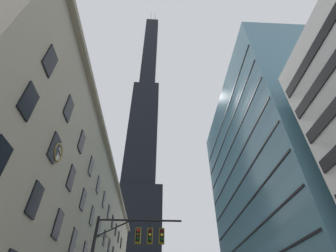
{
  "coord_description": "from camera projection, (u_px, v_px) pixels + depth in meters",
  "views": [
    {
      "loc": [
        -2.85,
        -12.73,
        1.76
      ],
      "look_at": [
        -1.66,
        12.35,
        22.77
      ],
      "focal_mm": 25.63,
      "sensor_mm": 36.0,
      "label": 1
    }
  ],
  "objects": [
    {
      "name": "glass_office_midrise",
      "position": [
        276.0,
        182.0,
        42.25
      ],
      "size": [
        14.33,
        36.03,
        42.64
      ],
      "color": "teal",
      "rests_on": "ground"
    },
    {
      "name": "traffic_signal_mast",
      "position": [
        132.0,
        248.0,
        16.77
      ],
      "size": [
        6.41,
        0.63,
        7.95
      ],
      "color": "black",
      "rests_on": "sidewalk_left"
    },
    {
      "name": "station_building",
      "position": [
        61.0,
        240.0,
        36.41
      ],
      "size": [
        13.25,
        66.07,
        23.76
      ],
      "color": "#B2A88E",
      "rests_on": "ground"
    },
    {
      "name": "dark_skyscraper",
      "position": [
        141.0,
        156.0,
        125.61
      ],
      "size": [
        22.51,
        22.51,
        231.28
      ],
      "color": "black",
      "rests_on": "ground"
    }
  ]
}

